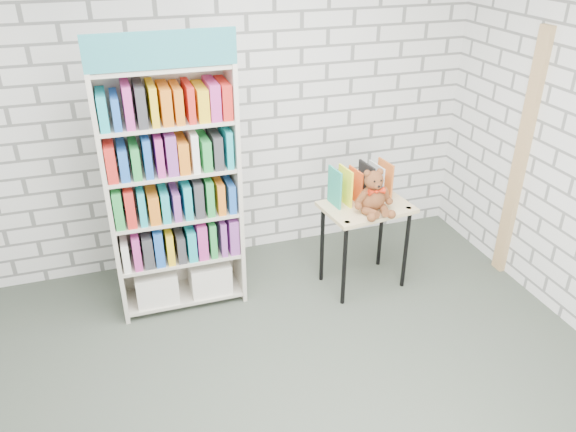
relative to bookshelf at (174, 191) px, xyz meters
name	(u,v)px	position (x,y,z in m)	size (l,w,h in m)	color
ground	(299,402)	(0.53, -1.36, -0.99)	(4.50, 4.50, 0.00)	#3D463B
room_shell	(302,143)	(0.53, -1.36, 0.80)	(4.52, 4.02, 2.81)	silver
bookshelf	(174,191)	(0.00, 0.00, 0.00)	(0.97, 0.38, 2.17)	beige
display_table	(366,217)	(1.49, -0.23, -0.35)	(0.74, 0.56, 0.74)	tan
table_books	(360,184)	(1.47, -0.12, -0.10)	(0.51, 0.27, 0.29)	teal
teddy_bear	(374,195)	(1.49, -0.34, -0.10)	(0.32, 0.29, 0.35)	#622D1A
door_trim	(520,159)	(2.75, -0.41, 0.06)	(0.05, 0.12, 2.10)	tan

